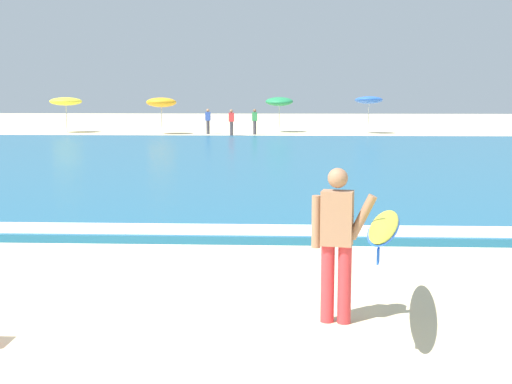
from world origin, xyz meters
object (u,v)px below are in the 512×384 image
(beach_umbrella_3, at_px, (369,100))
(beachgoer_near_row_right, at_px, (255,121))
(beach_umbrella_1, at_px, (161,102))
(beachgoer_near_row_left, at_px, (208,121))
(beach_umbrella_2, at_px, (279,102))
(beachgoer_near_row_mid, at_px, (231,122))
(beach_umbrella_0, at_px, (66,101))
(surfer_with_board, at_px, (359,233))

(beach_umbrella_3, height_order, beachgoer_near_row_right, beach_umbrella_3)
(beach_umbrella_1, bearing_deg, beachgoer_near_row_left, 4.00)
(beach_umbrella_2, bearing_deg, beachgoer_near_row_mid, -128.47)
(beach_umbrella_0, distance_m, beachgoer_near_row_left, 9.56)
(beach_umbrella_0, relative_size, beach_umbrella_3, 0.95)
(surfer_with_board, distance_m, beach_umbrella_2, 37.79)
(beachgoer_near_row_left, bearing_deg, beachgoer_near_row_right, -5.94)
(beach_umbrella_0, height_order, beach_umbrella_3, beach_umbrella_3)
(beach_umbrella_0, bearing_deg, surfer_with_board, -67.57)
(beach_umbrella_1, bearing_deg, beach_umbrella_3, 5.44)
(beach_umbrella_2, bearing_deg, surfer_with_board, -87.99)
(beach_umbrella_0, xyz_separation_m, beachgoer_near_row_right, (12.36, -1.53, -1.17))
(beach_umbrella_0, relative_size, beach_umbrella_1, 0.99)
(beach_umbrella_2, bearing_deg, beachgoer_near_row_right, -120.83)
(surfer_with_board, xyz_separation_m, beach_umbrella_1, (-8.67, 35.36, 0.95))
(beach_umbrella_3, distance_m, beachgoer_near_row_mid, 8.97)
(beach_umbrella_3, bearing_deg, beach_umbrella_1, -174.56)
(surfer_with_board, relative_size, beach_umbrella_3, 1.06)
(beachgoer_near_row_right, bearing_deg, beach_umbrella_3, 10.61)
(beachgoer_near_row_left, relative_size, beachgoer_near_row_right, 1.00)
(beach_umbrella_3, bearing_deg, beachgoer_near_row_right, -169.39)
(beach_umbrella_0, height_order, beachgoer_near_row_right, beach_umbrella_0)
(surfer_with_board, height_order, beach_umbrella_2, beach_umbrella_2)
(beachgoer_near_row_mid, bearing_deg, beach_umbrella_1, 165.05)
(beachgoer_near_row_left, height_order, beachgoer_near_row_right, same)
(beachgoer_near_row_left, xyz_separation_m, beachgoer_near_row_mid, (1.59, -1.40, 0.00))
(beach_umbrella_0, bearing_deg, beachgoer_near_row_mid, -13.40)
(surfer_with_board, bearing_deg, beach_umbrella_1, 103.77)
(surfer_with_board, relative_size, beachgoer_near_row_right, 1.61)
(beach_umbrella_2, bearing_deg, beachgoer_near_row_left, -153.76)
(beach_umbrella_0, height_order, beachgoer_near_row_mid, beach_umbrella_0)
(beach_umbrella_1, bearing_deg, beachgoer_near_row_right, -1.03)
(beachgoer_near_row_left, distance_m, beachgoer_near_row_right, 2.97)
(beach_umbrella_3, distance_m, beachgoer_near_row_left, 10.27)
(beach_umbrella_0, xyz_separation_m, beachgoer_near_row_mid, (11.00, -2.62, -1.17))
(beach_umbrella_3, bearing_deg, beachgoer_near_row_mid, -164.07)
(beach_umbrella_2, xyz_separation_m, beachgoer_near_row_mid, (-2.85, -3.59, -1.16))
(beach_umbrella_3, height_order, beachgoer_near_row_mid, beach_umbrella_3)
(beachgoer_near_row_left, bearing_deg, beach_umbrella_3, 5.85)
(beachgoer_near_row_mid, bearing_deg, beachgoer_near_row_left, 138.70)
(beachgoer_near_row_mid, bearing_deg, beachgoer_near_row_right, 38.71)
(beach_umbrella_2, distance_m, beachgoer_near_row_mid, 4.73)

